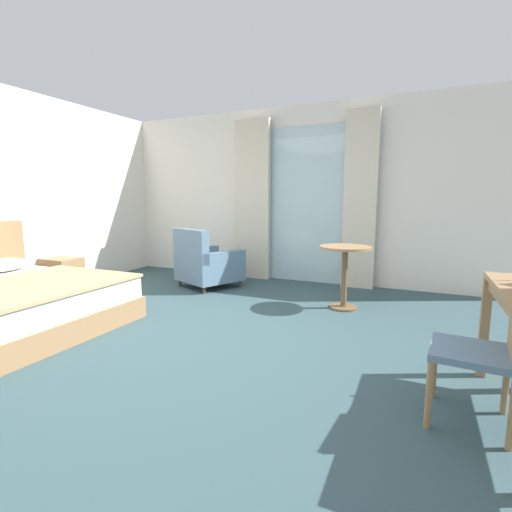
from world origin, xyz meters
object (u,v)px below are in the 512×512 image
(desk_chair, at_px, (490,343))
(armchair_by_window, at_px, (206,264))
(round_cafe_table, at_px, (345,263))
(nightstand, at_px, (62,274))
(bed, at_px, (2,302))

(desk_chair, bearing_deg, armchair_by_window, 145.15)
(desk_chair, relative_size, round_cafe_table, 1.19)
(nightstand, xyz_separation_m, desk_chair, (5.02, -1.23, 0.26))
(armchair_by_window, relative_size, round_cafe_table, 1.36)
(bed, xyz_separation_m, round_cafe_table, (3.00, 2.12, 0.28))
(nightstand, height_order, desk_chair, desk_chair)
(bed, height_order, desk_chair, bed)
(bed, height_order, nightstand, bed)
(round_cafe_table, bearing_deg, nightstand, -168.28)
(nightstand, relative_size, desk_chair, 0.55)
(nightstand, height_order, round_cafe_table, round_cafe_table)
(bed, bearing_deg, nightstand, 121.47)
(bed, distance_m, armchair_by_window, 2.56)
(bed, distance_m, nightstand, 1.56)
(armchair_by_window, bearing_deg, nightstand, -148.45)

